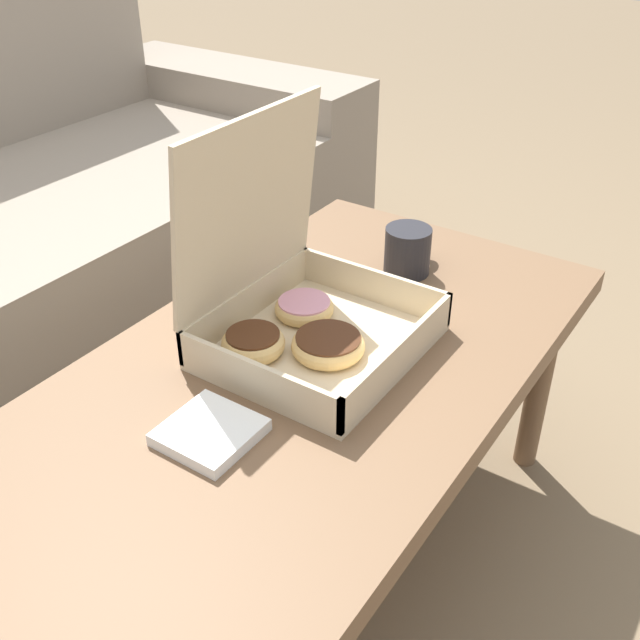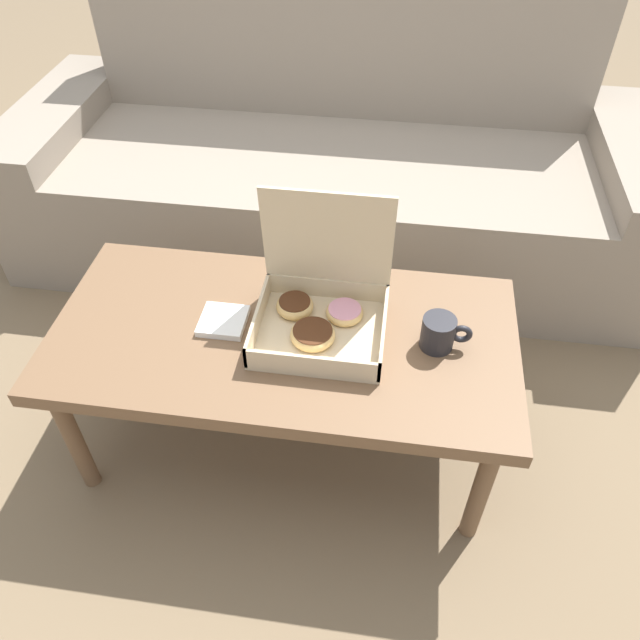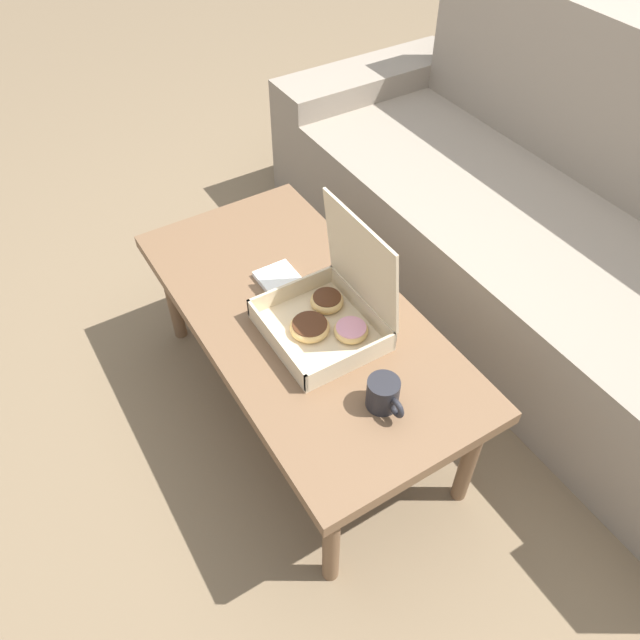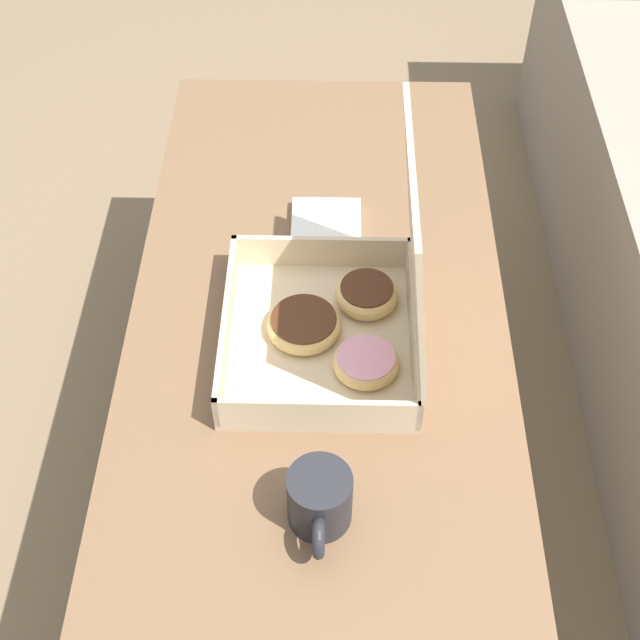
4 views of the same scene
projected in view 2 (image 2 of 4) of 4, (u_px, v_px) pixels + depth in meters
name	position (u px, v px, depth m)	size (l,w,h in m)	color
ground_plane	(298.00, 394.00, 1.93)	(12.00, 12.00, 0.00)	#756047
couch	(334.00, 168.00, 2.30)	(2.27, 0.84, 0.95)	gray
coffee_table	(284.00, 344.00, 1.54)	(1.13, 0.56, 0.43)	brown
pastry_box	(320.00, 305.00, 1.49)	(0.31, 0.28, 0.34)	beige
coffee_mug	(439.00, 333.00, 1.45)	(0.12, 0.08, 0.08)	#232328
napkin_stack	(223.00, 321.00, 1.53)	(0.11, 0.11, 0.02)	white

